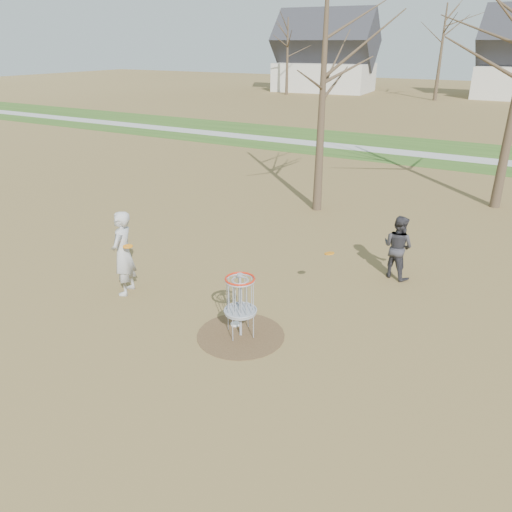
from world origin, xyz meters
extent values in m
plane|color=brown|center=(0.00, 0.00, 0.00)|extent=(160.00, 160.00, 0.00)
cube|color=#2D5119|center=(0.00, 21.00, 0.01)|extent=(160.00, 8.00, 0.01)
cube|color=#9E9E99|center=(0.00, 20.00, 0.01)|extent=(160.00, 1.50, 0.01)
cylinder|color=#47331E|center=(0.00, 0.00, 0.01)|extent=(1.80, 1.80, 0.01)
imported|color=#AFAFAF|center=(-3.35, 0.27, 1.01)|extent=(0.70, 0.86, 2.02)
imported|color=#323035|center=(1.96, 4.33, 0.82)|extent=(0.94, 0.83, 1.63)
cylinder|color=white|center=(-0.30, 0.29, 0.02)|extent=(0.22, 0.22, 0.02)
cylinder|color=orange|center=(0.99, 2.16, 1.23)|extent=(0.22, 0.22, 0.08)
cylinder|color=orange|center=(-3.08, 0.17, 1.28)|extent=(0.22, 0.22, 0.02)
cylinder|color=#9EA3AD|center=(0.00, 0.00, 0.68)|extent=(0.05, 0.05, 1.35)
cylinder|color=#9EA3AD|center=(0.00, 0.00, 0.55)|extent=(0.64, 0.64, 0.04)
torus|color=#9EA3AD|center=(0.00, 0.00, 1.25)|extent=(0.60, 0.60, 0.04)
torus|color=red|center=(0.00, 0.00, 1.28)|extent=(0.60, 0.60, 0.04)
cone|color=#382B1E|center=(-2.00, 8.50, 3.75)|extent=(0.32, 0.32, 7.50)
cone|color=#382B1E|center=(-22.00, 46.00, 4.00)|extent=(0.36, 0.36, 8.00)
cone|color=#382B1E|center=(-6.00, 48.00, 4.50)|extent=(0.40, 0.40, 9.00)
cube|color=silver|center=(-20.00, 52.00, 1.60)|extent=(11.46, 7.75, 3.20)
pyramid|color=#2D2D33|center=(-20.00, 52.00, 4.98)|extent=(12.01, 7.79, 3.55)
camera|label=1|loc=(4.61, -7.42, 5.52)|focal=35.00mm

